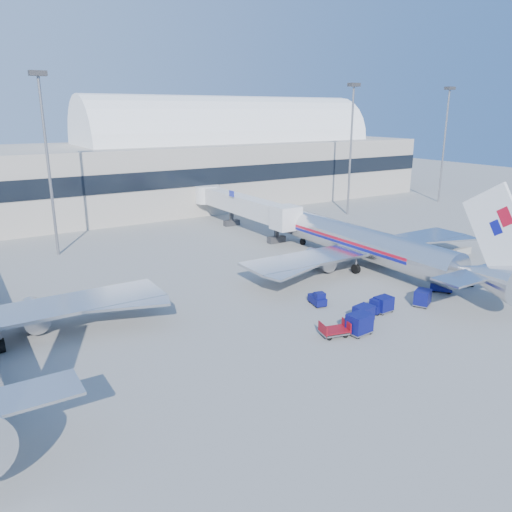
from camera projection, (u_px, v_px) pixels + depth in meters
ground at (325, 295)px, 50.79m from camera, size 260.00×260.00×0.00m
terminal at (61, 173)px, 87.33m from camera, size 170.00×28.15×21.00m
airliner_main at (368, 244)px, 58.74m from camera, size 32.00×37.26×12.07m
jetbridge_near at (238, 204)px, 78.65m from camera, size 4.40×27.50×6.25m
mast_west at (45, 138)px, 60.91m from camera, size 2.00×1.20×22.60m
mast_east at (352, 130)px, 86.37m from camera, size 2.00×1.20×22.60m
mast_far_east at (446, 128)px, 99.11m from camera, size 2.00×1.20×22.60m
barrier_near at (428, 259)px, 61.46m from camera, size 3.00×0.55×0.90m
barrier_mid at (446, 255)px, 63.14m from camera, size 3.00×0.55×0.90m
barrier_far at (462, 251)px, 64.82m from camera, size 3.00×0.55×0.90m
tug_lead at (378, 306)px, 46.15m from camera, size 2.31×1.46×1.40m
tug_right at (440, 286)px, 51.50m from camera, size 2.21×2.39×1.42m
tug_left at (318, 299)px, 47.89m from camera, size 1.50×2.31×1.39m
cart_train_a at (383, 304)px, 46.16m from camera, size 1.76×1.39×1.49m
cart_train_b at (363, 314)px, 43.87m from camera, size 1.96×1.61×1.55m
cart_train_c at (359, 323)px, 41.53m from camera, size 2.16×1.73×1.79m
cart_solo_near at (423, 297)px, 47.65m from camera, size 2.22×2.03×1.58m
cart_solo_far at (465, 278)px, 53.26m from camera, size 2.21×2.02×1.58m
cart_open_red at (335, 331)px, 41.30m from camera, size 2.59×2.09×0.61m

